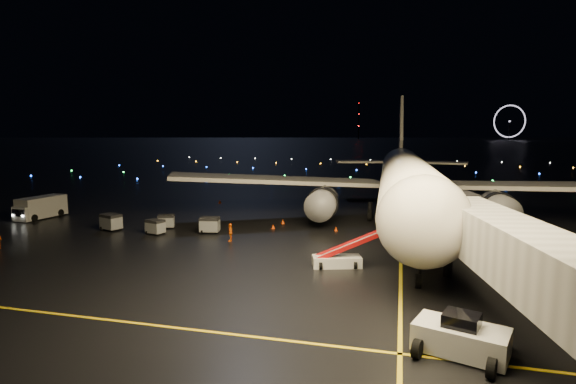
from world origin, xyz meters
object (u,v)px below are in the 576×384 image
at_px(baggage_cart_1, 166,222).
at_px(baggage_cart_2, 155,227).
at_px(pushback_tug, 461,334).
at_px(baggage_cart_0, 210,225).
at_px(airliner, 406,151).
at_px(service_truck, 42,207).
at_px(crew_c, 230,232).
at_px(belt_loader, 337,250).
at_px(baggage_cart_3, 111,222).

distance_m(baggage_cart_1, baggage_cart_2, 3.11).
relative_size(pushback_tug, baggage_cart_0, 2.15).
xyz_separation_m(airliner, baggage_cart_0, (-20.87, -13.87, -7.82)).
distance_m(service_truck, crew_c, 29.00).
bearing_deg(crew_c, baggage_cart_1, -125.26).
bearing_deg(pushback_tug, belt_loader, 140.43).
height_order(pushback_tug, baggage_cart_1, pushback_tug).
bearing_deg(pushback_tug, baggage_cart_1, 160.46).
bearing_deg(service_truck, crew_c, -5.88).
height_order(baggage_cart_0, baggage_cart_1, baggage_cart_0).
xyz_separation_m(crew_c, baggage_cart_2, (-9.15, 1.03, -0.13)).
distance_m(airliner, crew_c, 25.38).
distance_m(service_truck, baggage_cart_3, 14.02).
distance_m(crew_c, baggage_cart_2, 9.21).
bearing_deg(baggage_cart_2, baggage_cart_1, 114.70).
height_order(belt_loader, baggage_cart_3, belt_loader).
distance_m(baggage_cart_0, baggage_cart_1, 6.03).
relative_size(belt_loader, baggage_cart_0, 2.84).
bearing_deg(baggage_cart_3, airliner, 45.04).
bearing_deg(baggage_cart_2, belt_loader, -1.61).
relative_size(airliner, baggage_cart_0, 29.82).
relative_size(belt_loader, crew_c, 3.16).
bearing_deg(belt_loader, crew_c, 135.99).
xyz_separation_m(airliner, pushback_tug, (2.57, -36.18, -7.65)).
xyz_separation_m(pushback_tug, belt_loader, (-8.07, 13.20, 0.36)).
distance_m(baggage_cart_0, baggage_cart_2, 5.88).
bearing_deg(airliner, pushback_tug, -87.78).
bearing_deg(baggage_cart_2, airliner, 48.19).
bearing_deg(baggage_cart_2, crew_c, 10.72).
bearing_deg(baggage_cart_0, baggage_cart_1, 159.36).
bearing_deg(baggage_cart_0, baggage_cart_3, 176.95).
relative_size(belt_loader, baggage_cart_3, 2.68).
height_order(airliner, service_truck, airliner).
bearing_deg(crew_c, baggage_cart_3, -107.92).
distance_m(pushback_tug, belt_loader, 15.48).
height_order(crew_c, baggage_cart_2, crew_c).
distance_m(belt_loader, service_truck, 41.88).
bearing_deg(baggage_cart_3, baggage_cart_2, 14.42).
bearing_deg(baggage_cart_1, service_truck, 151.57).
bearing_deg(airliner, crew_c, -137.40).
bearing_deg(baggage_cart_2, pushback_tug, -17.87).
bearing_deg(baggage_cart_3, service_truck, -178.27).
bearing_deg(service_truck, airliner, 19.41).
xyz_separation_m(service_truck, crew_c, (28.40, -5.88, -0.49)).
bearing_deg(airliner, baggage_cart_2, -150.81).
relative_size(airliner, belt_loader, 10.52).
relative_size(belt_loader, service_truck, 0.76).
relative_size(service_truck, baggage_cart_0, 3.72).
height_order(belt_loader, baggage_cart_0, belt_loader).
height_order(baggage_cart_1, baggage_cart_3, baggage_cart_3).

